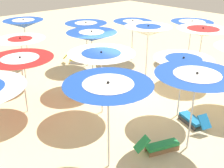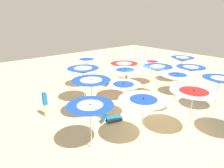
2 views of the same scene
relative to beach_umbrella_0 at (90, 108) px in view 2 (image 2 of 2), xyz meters
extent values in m
cube|color=beige|center=(-5.54, -1.52, -2.04)|extent=(41.00, 41.00, 0.04)
cylinder|color=silver|center=(0.00, 0.00, -1.02)|extent=(0.05, 0.05, 2.01)
cone|color=#1947B2|center=(0.00, 0.00, -0.01)|extent=(2.08, 2.08, 0.35)
cone|color=white|center=(0.00, 0.00, 0.08)|extent=(1.14, 1.14, 0.19)
sphere|color=black|center=(0.00, 0.00, 0.19)|extent=(0.07, 0.07, 0.07)
cylinder|color=silver|center=(-2.04, 1.25, -0.98)|extent=(0.05, 0.05, 2.08)
cone|color=white|center=(-2.04, 1.25, 0.06)|extent=(2.25, 2.25, 0.44)
cone|color=#1947B2|center=(-2.04, 1.25, 0.16)|extent=(1.26, 1.26, 0.25)
sphere|color=black|center=(-2.04, 1.25, 0.31)|extent=(0.07, 0.07, 0.07)
cylinder|color=silver|center=(-4.47, 2.32, -0.91)|extent=(0.05, 0.05, 2.22)
cone|color=white|center=(-4.47, 2.32, 0.19)|extent=(2.27, 2.27, 0.34)
cone|color=red|center=(-4.47, 2.32, 0.27)|extent=(1.38, 1.38, 0.21)
sphere|color=black|center=(-4.47, 2.32, 0.39)|extent=(0.07, 0.07, 0.07)
cylinder|color=silver|center=(-1.71, -2.37, -0.94)|extent=(0.05, 0.05, 2.16)
cone|color=#1947B2|center=(-1.71, -2.37, 0.14)|extent=(2.25, 2.25, 0.42)
cone|color=white|center=(-1.71, -2.37, 0.24)|extent=(1.26, 1.26, 0.23)
sphere|color=black|center=(-1.71, -2.37, 0.38)|extent=(0.07, 0.07, 0.07)
cylinder|color=silver|center=(-3.03, -1.08, -1.03)|extent=(0.05, 0.05, 1.99)
cone|color=white|center=(-3.03, -1.08, -0.03)|extent=(1.99, 1.99, 0.36)
cone|color=#1947B2|center=(-3.03, -1.08, 0.04)|extent=(1.20, 1.20, 0.21)
sphere|color=black|center=(-3.03, -1.08, 0.17)|extent=(0.07, 0.07, 0.07)
cylinder|color=silver|center=(-6.00, 0.46, -0.88)|extent=(0.05, 0.05, 2.29)
cone|color=white|center=(-6.00, 0.46, 0.27)|extent=(2.07, 2.07, 0.43)
cone|color=#1947B2|center=(-6.00, 0.46, 0.37)|extent=(1.10, 1.10, 0.23)
sphere|color=black|center=(-6.00, 0.46, 0.51)|extent=(0.07, 0.07, 0.07)
cylinder|color=silver|center=(-8.44, 1.96, -1.04)|extent=(0.05, 0.05, 1.97)
cone|color=#1947B2|center=(-8.44, 1.96, -0.05)|extent=(2.09, 2.09, 0.36)
cone|color=white|center=(-8.44, 1.96, 0.04)|extent=(1.07, 1.07, 0.18)
sphere|color=black|center=(-8.44, 1.96, 0.16)|extent=(0.07, 0.07, 0.07)
cylinder|color=silver|center=(-2.63, -4.66, -0.89)|extent=(0.05, 0.05, 2.26)
cone|color=#1947B2|center=(-2.63, -4.66, 0.24)|extent=(2.17, 2.17, 0.40)
cone|color=white|center=(-2.63, -4.66, 0.33)|extent=(1.23, 1.23, 0.23)
sphere|color=black|center=(-2.63, -4.66, 0.47)|extent=(0.07, 0.07, 0.07)
cylinder|color=silver|center=(-5.00, -2.96, -1.00)|extent=(0.05, 0.05, 2.05)
cone|color=white|center=(-5.00, -2.96, 0.03)|extent=(2.29, 2.29, 0.44)
cone|color=#1947B2|center=(-5.00, -2.96, 0.13)|extent=(1.34, 1.34, 0.26)
sphere|color=black|center=(-5.00, -2.96, 0.28)|extent=(0.07, 0.07, 0.07)
cylinder|color=silver|center=(-7.08, -1.79, -0.91)|extent=(0.05, 0.05, 2.22)
cone|color=#1947B2|center=(-7.08, -1.79, 0.20)|extent=(2.10, 2.10, 0.39)
cone|color=white|center=(-7.08, -1.79, 0.30)|extent=(1.05, 1.05, 0.19)
sphere|color=black|center=(-7.08, -1.79, 0.42)|extent=(0.07, 0.07, 0.07)
cylinder|color=silver|center=(-9.31, -0.47, -0.98)|extent=(0.05, 0.05, 2.09)
cone|color=#1947B2|center=(-9.31, -0.47, 0.06)|extent=(2.11, 2.11, 0.33)
cone|color=white|center=(-9.31, -0.47, 0.15)|extent=(1.12, 1.12, 0.17)
sphere|color=black|center=(-9.31, -0.47, 0.26)|extent=(0.07, 0.07, 0.07)
cylinder|color=silver|center=(-4.49, -7.05, -0.92)|extent=(0.05, 0.05, 2.20)
cone|color=white|center=(-4.49, -7.05, 0.18)|extent=(2.24, 2.24, 0.45)
cone|color=#1947B2|center=(-4.49, -7.05, 0.28)|extent=(1.25, 1.25, 0.25)
sphere|color=black|center=(-4.49, -7.05, 0.43)|extent=(0.07, 0.07, 0.07)
cylinder|color=silver|center=(-6.85, -5.02, -1.07)|extent=(0.05, 0.05, 1.90)
cone|color=red|center=(-6.85, -5.02, -0.12)|extent=(2.28, 2.28, 0.36)
cone|color=white|center=(-6.85, -5.02, -0.04)|extent=(1.29, 1.29, 0.20)
sphere|color=black|center=(-6.85, -5.02, 0.09)|extent=(0.07, 0.07, 0.07)
cylinder|color=silver|center=(-9.23, -3.97, -1.07)|extent=(0.05, 0.05, 1.91)
cone|color=white|center=(-9.23, -3.97, -0.11)|extent=(2.12, 2.12, 0.33)
cone|color=red|center=(-9.23, -3.97, -0.02)|extent=(1.02, 1.02, 0.16)
sphere|color=black|center=(-9.23, -3.97, 0.08)|extent=(0.07, 0.07, 0.07)
cylinder|color=silver|center=(-11.80, -2.64, -0.97)|extent=(0.05, 0.05, 2.09)
cone|color=#1947B2|center=(-11.80, -2.64, 0.07)|extent=(2.05, 2.05, 0.41)
cone|color=white|center=(-11.80, -2.64, 0.17)|extent=(1.13, 1.13, 0.22)
sphere|color=black|center=(-11.80, -2.64, 0.31)|extent=(0.07, 0.07, 0.07)
cube|color=olive|center=(-2.24, -3.00, -1.95)|extent=(0.37, 0.94, 0.14)
cube|color=olive|center=(-1.97, -3.10, -1.95)|extent=(0.37, 0.94, 0.14)
cube|color=green|center=(-2.11, -3.05, -1.83)|extent=(0.61, 1.03, 0.10)
cube|color=green|center=(-2.34, -3.68, -1.61)|extent=(0.41, 0.48, 0.39)
cube|color=silver|center=(-10.01, -0.57, -1.95)|extent=(0.67, 0.53, 0.14)
cube|color=silver|center=(-9.82, -0.81, -1.95)|extent=(0.67, 0.53, 0.14)
cube|color=yellow|center=(-9.92, -0.69, -1.83)|extent=(0.84, 0.74, 0.10)
cube|color=yellow|center=(-10.38, -1.05, -1.58)|extent=(0.49, 0.48, 0.43)
cube|color=#333338|center=(-2.46, -1.33, -1.95)|extent=(0.87, 0.30, 0.14)
cube|color=#333338|center=(-2.36, -0.99, -1.95)|extent=(0.87, 0.30, 0.14)
cube|color=#1972B7|center=(-2.41, -1.16, -1.83)|extent=(0.97, 0.61, 0.10)
cube|color=#1972B7|center=(-1.82, -1.34, -1.61)|extent=(0.45, 0.45, 0.39)
cube|color=#333338|center=(-6.84, -2.61, -1.95)|extent=(0.48, 0.82, 0.14)
cube|color=#333338|center=(-6.55, -2.45, -1.95)|extent=(0.48, 0.82, 0.14)
cube|color=orange|center=(-6.70, -2.53, -1.83)|extent=(0.74, 0.96, 0.10)
cube|color=orange|center=(-6.39, -3.09, -1.65)|extent=(0.48, 0.50, 0.30)
cylinder|color=brown|center=(-8.54, -6.41, -1.60)|extent=(0.24, 0.24, 0.84)
cylinder|color=black|center=(-8.54, -6.41, -0.81)|extent=(0.30, 0.30, 0.74)
sphere|color=brown|center=(-8.54, -6.41, -0.33)|extent=(0.23, 0.23, 0.23)
cylinder|color=beige|center=(0.38, -4.26, -1.61)|extent=(0.24, 0.24, 0.82)
cylinder|color=#1972BF|center=(0.38, -4.26, -0.85)|extent=(0.30, 0.30, 0.72)
sphere|color=beige|center=(0.38, -4.26, -0.38)|extent=(0.22, 0.22, 0.22)
sphere|color=yellow|center=(-7.07, -2.91, -1.84)|extent=(0.36, 0.36, 0.36)
camera|label=1|loc=(1.81, -8.39, 3.08)|focal=43.54mm
camera|label=2|loc=(4.29, 6.49, 3.83)|focal=31.56mm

